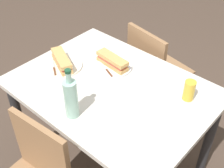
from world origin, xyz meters
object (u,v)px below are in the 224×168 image
object	(u,v)px
chair_near	(153,70)
knife_near	(106,70)
plate_near	(112,66)
plate_far	(62,66)
beer_glass	(189,90)
knife_far	(54,68)
baguette_sandwich_far	(62,61)
baguette_sandwich_near	(112,61)
water_bottle	(71,98)
dining_table	(112,101)

from	to	relation	value
chair_near	knife_near	xyz separation A→B (m)	(-0.00, 0.54, 0.30)
knife_near	plate_near	bearing A→B (deg)	-85.04
plate_far	beer_glass	world-z (taller)	beer_glass
knife_near	knife_far	bearing A→B (deg)	38.44
plate_near	baguette_sandwich_far	size ratio (longest dim) A/B	1.02
chair_near	beer_glass	distance (m)	0.75
plate_near	baguette_sandwich_near	world-z (taller)	baguette_sandwich_near
baguette_sandwich_near	baguette_sandwich_far	size ratio (longest dim) A/B	0.95
plate_far	water_bottle	bearing A→B (deg)	146.05
plate_near	knife_near	xyz separation A→B (m)	(-0.01, 0.06, 0.01)
beer_glass	plate_near	bearing A→B (deg)	6.61
baguette_sandwich_near	knife_far	xyz separation A→B (m)	(0.26, 0.27, -0.03)
chair_near	knife_far	xyz separation A→B (m)	(0.26, 0.75, 0.30)
knife_near	beer_glass	world-z (taller)	beer_glass
dining_table	knife_near	world-z (taller)	knife_near
chair_near	water_bottle	bearing A→B (deg)	97.43
plate_far	knife_near	bearing A→B (deg)	-148.89
plate_far	baguette_sandwich_far	xyz separation A→B (m)	(0.00, 0.00, 0.04)
knife_near	beer_glass	distance (m)	0.53
plate_far	baguette_sandwich_far	distance (m)	0.04
chair_near	plate_far	size ratio (longest dim) A/B	3.42
baguette_sandwich_near	knife_far	world-z (taller)	baguette_sandwich_near
plate_far	baguette_sandwich_far	bearing A→B (deg)	0.00
baguette_sandwich_far	knife_far	size ratio (longest dim) A/B	1.57
plate_near	knife_far	distance (m)	0.37
dining_table	plate_far	world-z (taller)	plate_far
knife_far	beer_glass	xyz separation A→B (m)	(-0.77, -0.33, 0.04)
plate_far	water_bottle	distance (m)	0.46
chair_near	water_bottle	distance (m)	1.03
dining_table	beer_glass	size ratio (longest dim) A/B	9.65
chair_near	baguette_sandwich_far	distance (m)	0.81
baguette_sandwich_near	knife_near	size ratio (longest dim) A/B	1.37
dining_table	baguette_sandwich_far	bearing A→B (deg)	9.81
knife_near	plate_far	xyz separation A→B (m)	(0.25, 0.15, -0.01)
chair_near	knife_far	world-z (taller)	chair_near
water_bottle	beer_glass	distance (m)	0.65
knife_far	water_bottle	world-z (taller)	water_bottle
knife_far	baguette_sandwich_far	bearing A→B (deg)	-103.43
water_bottle	baguette_sandwich_near	bearing A→B (deg)	-74.44
beer_glass	baguette_sandwich_far	bearing A→B (deg)	19.60
plate_far	water_bottle	xyz separation A→B (m)	(-0.37, 0.25, 0.11)
chair_near	plate_far	xyz separation A→B (m)	(0.25, 0.69, 0.29)
plate_near	water_bottle	size ratio (longest dim) A/B	0.85
knife_far	knife_near	bearing A→B (deg)	-141.56
plate_near	beer_glass	xyz separation A→B (m)	(-0.52, -0.06, 0.05)
chair_near	dining_table	bearing A→B (deg)	101.05
dining_table	baguette_sandwich_near	bearing A→B (deg)	-48.82
dining_table	water_bottle	world-z (taller)	water_bottle
baguette_sandwich_far	water_bottle	xyz separation A→B (m)	(-0.37, 0.25, 0.07)
knife_near	beer_glass	xyz separation A→B (m)	(-0.51, -0.12, 0.04)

